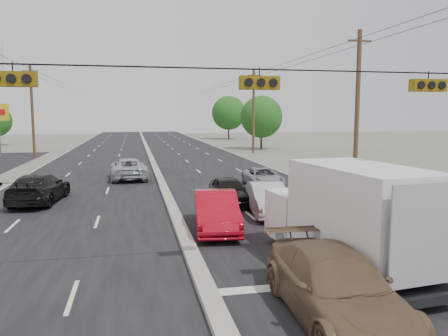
{
  "coord_description": "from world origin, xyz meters",
  "views": [
    {
      "loc": [
        -1.77,
        -11.18,
        4.62
      ],
      "look_at": [
        2.26,
        8.21,
        2.2
      ],
      "focal_mm": 35.0,
      "sensor_mm": 36.0,
      "label": 1
    }
  ],
  "objects_px": {
    "utility_pole_right_c": "(254,111)",
    "box_truck": "(347,217)",
    "utility_pole_left_c": "(32,110)",
    "utility_pole_right_b": "(357,107)",
    "tree_right_mid": "(261,117)",
    "tan_sedan": "(335,287)",
    "queue_car_a": "(229,191)",
    "red_sedan": "(216,212)",
    "tree_right_far": "(229,113)",
    "queue_car_e": "(333,182)",
    "queue_car_d": "(363,206)",
    "queue_car_b": "(267,199)",
    "oncoming_near": "(39,188)",
    "queue_car_c": "(263,178)",
    "oncoming_far": "(128,169)"
  },
  "relations": [
    {
      "from": "utility_pole_right_c",
      "to": "box_truck",
      "type": "xyz_separation_m",
      "value": [
        -8.18,
        -39.65,
        -3.46
      ]
    },
    {
      "from": "utility_pole_left_c",
      "to": "utility_pole_right_b",
      "type": "relative_size",
      "value": 1.0
    },
    {
      "from": "tree_right_mid",
      "to": "tan_sedan",
      "type": "height_order",
      "value": "tree_right_mid"
    },
    {
      "from": "utility_pole_left_c",
      "to": "queue_car_a",
      "type": "bearing_deg",
      "value": -62.25
    },
    {
      "from": "red_sedan",
      "to": "queue_car_a",
      "type": "distance_m",
      "value": 5.17
    },
    {
      "from": "tree_right_far",
      "to": "queue_car_e",
      "type": "bearing_deg",
      "value": -96.31
    },
    {
      "from": "utility_pole_right_b",
      "to": "queue_car_e",
      "type": "height_order",
      "value": "utility_pole_right_b"
    },
    {
      "from": "queue_car_a",
      "to": "queue_car_d",
      "type": "xyz_separation_m",
      "value": [
        5.07,
        -4.53,
        -0.07
      ]
    },
    {
      "from": "queue_car_b",
      "to": "oncoming_near",
      "type": "height_order",
      "value": "oncoming_near"
    },
    {
      "from": "utility_pole_right_b",
      "to": "box_truck",
      "type": "xyz_separation_m",
      "value": [
        -8.18,
        -14.65,
        -3.46
      ]
    },
    {
      "from": "tree_right_mid",
      "to": "tree_right_far",
      "type": "relative_size",
      "value": 0.88
    },
    {
      "from": "utility_pole_left_c",
      "to": "queue_car_a",
      "type": "xyz_separation_m",
      "value": [
        15.5,
        -29.46,
        -4.4
      ]
    },
    {
      "from": "tree_right_far",
      "to": "queue_car_b",
      "type": "xyz_separation_m",
      "value": [
        -11.75,
        -62.11,
        -4.23
      ]
    },
    {
      "from": "oncoming_near",
      "to": "tree_right_mid",
      "type": "bearing_deg",
      "value": -117.8
    },
    {
      "from": "red_sedan",
      "to": "box_truck",
      "type": "bearing_deg",
      "value": -54.7
    },
    {
      "from": "red_sedan",
      "to": "queue_car_c",
      "type": "xyz_separation_m",
      "value": [
        4.91,
        9.8,
        -0.17
      ]
    },
    {
      "from": "queue_car_d",
      "to": "queue_car_e",
      "type": "distance_m",
      "value": 6.32
    },
    {
      "from": "queue_car_b",
      "to": "oncoming_far",
      "type": "height_order",
      "value": "oncoming_far"
    },
    {
      "from": "queue_car_d",
      "to": "oncoming_far",
      "type": "distance_m",
      "value": 17.95
    },
    {
      "from": "utility_pole_right_c",
      "to": "oncoming_near",
      "type": "bearing_deg",
      "value": -125.34
    },
    {
      "from": "utility_pole_right_c",
      "to": "queue_car_c",
      "type": "relative_size",
      "value": 2.28
    },
    {
      "from": "tree_right_mid",
      "to": "red_sedan",
      "type": "relative_size",
      "value": 1.52
    },
    {
      "from": "utility_pole_right_b",
      "to": "queue_car_c",
      "type": "bearing_deg",
      "value": 176.14
    },
    {
      "from": "red_sedan",
      "to": "queue_car_b",
      "type": "bearing_deg",
      "value": 44.82
    },
    {
      "from": "tree_right_far",
      "to": "oncoming_far",
      "type": "height_order",
      "value": "tree_right_far"
    },
    {
      "from": "tree_right_far",
      "to": "queue_car_e",
      "type": "height_order",
      "value": "tree_right_far"
    },
    {
      "from": "queue_car_c",
      "to": "oncoming_far",
      "type": "height_order",
      "value": "oncoming_far"
    },
    {
      "from": "utility_pole_right_c",
      "to": "queue_car_b",
      "type": "relative_size",
      "value": 2.27
    },
    {
      "from": "tree_right_far",
      "to": "oncoming_far",
      "type": "bearing_deg",
      "value": -110.26
    },
    {
      "from": "tree_right_mid",
      "to": "oncoming_near",
      "type": "distance_m",
      "value": 38.89
    },
    {
      "from": "queue_car_d",
      "to": "oncoming_near",
      "type": "bearing_deg",
      "value": 159.41
    },
    {
      "from": "utility_pole_right_b",
      "to": "queue_car_a",
      "type": "relative_size",
      "value": 2.42
    },
    {
      "from": "utility_pole_right_b",
      "to": "queue_car_c",
      "type": "height_order",
      "value": "utility_pole_right_b"
    },
    {
      "from": "queue_car_a",
      "to": "oncoming_far",
      "type": "bearing_deg",
      "value": 116.57
    },
    {
      "from": "queue_car_c",
      "to": "tree_right_far",
      "type": "bearing_deg",
      "value": 82.5
    },
    {
      "from": "oncoming_near",
      "to": "utility_pole_right_c",
      "type": "bearing_deg",
      "value": -119.06
    },
    {
      "from": "utility_pole_left_c",
      "to": "utility_pole_right_b",
      "type": "height_order",
      "value": "same"
    },
    {
      "from": "tan_sedan",
      "to": "queue_car_b",
      "type": "distance_m",
      "value": 10.48
    },
    {
      "from": "tan_sedan",
      "to": "queue_car_e",
      "type": "height_order",
      "value": "tan_sedan"
    },
    {
      "from": "box_truck",
      "to": "oncoming_far",
      "type": "relative_size",
      "value": 1.21
    },
    {
      "from": "box_truck",
      "to": "tan_sedan",
      "type": "xyz_separation_m",
      "value": [
        -1.73,
        -2.81,
        -0.88
      ]
    },
    {
      "from": "oncoming_far",
      "to": "red_sedan",
      "type": "bearing_deg",
      "value": 99.86
    },
    {
      "from": "utility_pole_right_c",
      "to": "utility_pole_left_c",
      "type": "bearing_deg",
      "value": 180.0
    },
    {
      "from": "oncoming_near",
      "to": "oncoming_far",
      "type": "relative_size",
      "value": 0.99
    },
    {
      "from": "utility_pole_left_c",
      "to": "queue_car_a",
      "type": "distance_m",
      "value": 33.58
    },
    {
      "from": "red_sedan",
      "to": "queue_car_a",
      "type": "xyz_separation_m",
      "value": [
        1.6,
        4.92,
        -0.07
      ]
    },
    {
      "from": "tree_right_far",
      "to": "tan_sedan",
      "type": "height_order",
      "value": "tree_right_far"
    },
    {
      "from": "queue_car_a",
      "to": "utility_pole_right_c",
      "type": "bearing_deg",
      "value": 71.77
    },
    {
      "from": "red_sedan",
      "to": "queue_car_d",
      "type": "distance_m",
      "value": 6.68
    },
    {
      "from": "utility_pole_left_c",
      "to": "queue_car_b",
      "type": "distance_m",
      "value": 36.48
    }
  ]
}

